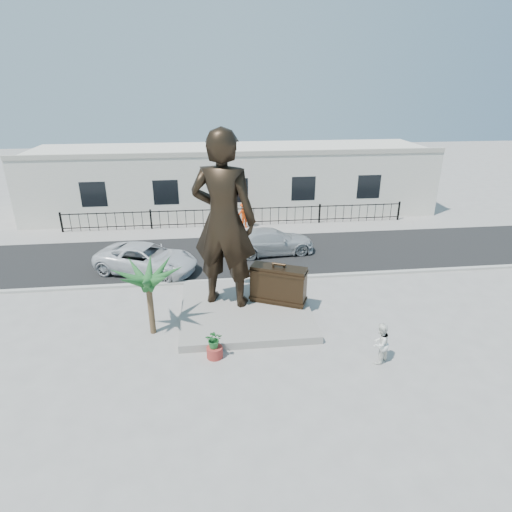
{
  "coord_description": "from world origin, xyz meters",
  "views": [
    {
      "loc": [
        -1.83,
        -13.86,
        8.92
      ],
      "look_at": [
        0.0,
        2.0,
        2.3
      ],
      "focal_mm": 30.0,
      "sensor_mm": 36.0,
      "label": 1
    }
  ],
  "objects_px": {
    "tourist": "(380,344)",
    "car_white": "(146,259)",
    "suitcase": "(278,285)",
    "statue": "(224,221)"
  },
  "relations": [
    {
      "from": "statue",
      "to": "car_white",
      "type": "height_order",
      "value": "statue"
    },
    {
      "from": "tourist",
      "to": "car_white",
      "type": "xyz_separation_m",
      "value": [
        -8.67,
        8.42,
        -0.03
      ]
    },
    {
      "from": "tourist",
      "to": "car_white",
      "type": "bearing_deg",
      "value": -81.47
    },
    {
      "from": "statue",
      "to": "tourist",
      "type": "relative_size",
      "value": 4.8
    },
    {
      "from": "suitcase",
      "to": "car_white",
      "type": "relative_size",
      "value": 0.45
    },
    {
      "from": "suitcase",
      "to": "car_white",
      "type": "height_order",
      "value": "suitcase"
    },
    {
      "from": "suitcase",
      "to": "tourist",
      "type": "distance_m",
      "value": 4.94
    },
    {
      "from": "statue",
      "to": "tourist",
      "type": "distance_m",
      "value": 7.28
    },
    {
      "from": "statue",
      "to": "suitcase",
      "type": "distance_m",
      "value": 3.51
    },
    {
      "from": "tourist",
      "to": "car_white",
      "type": "relative_size",
      "value": 0.29
    }
  ]
}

